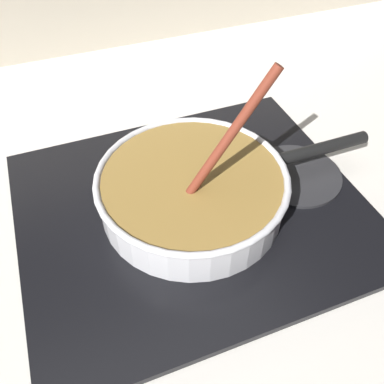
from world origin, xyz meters
TOP-DOWN VIEW (x-y plane):
  - ground at (0.00, 0.00)m, footprint 2.40×1.60m
  - hob_plate at (0.07, 0.17)m, footprint 0.56×0.48m
  - burner_ring at (0.07, 0.17)m, footprint 0.17×0.17m
  - spare_burner at (0.26, 0.17)m, footprint 0.16×0.16m
  - cooking_pan at (0.07, 0.17)m, footprint 0.48×0.31m

SIDE VIEW (x-z plane):
  - ground at x=0.00m, z-range -0.04..0.00m
  - hob_plate at x=0.07m, z-range 0.00..0.01m
  - spare_burner at x=0.26m, z-range 0.01..0.02m
  - burner_ring at x=0.07m, z-range 0.01..0.02m
  - cooking_pan at x=0.07m, z-range -0.08..0.18m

